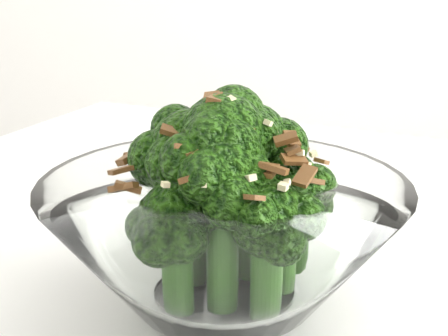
{
  "coord_description": "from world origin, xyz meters",
  "views": [
    {
      "loc": [
        -0.01,
        -0.34,
        0.99
      ],
      "look_at": [
        -0.02,
        0.08,
        0.85
      ],
      "focal_mm": 55.0,
      "sensor_mm": 36.0,
      "label": 1
    }
  ],
  "objects": [
    {
      "name": "broccoli_dish",
      "position": [
        -0.02,
        0.08,
        0.81
      ],
      "size": [
        0.25,
        0.25,
        0.15
      ],
      "color": "white",
      "rests_on": "table"
    }
  ]
}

